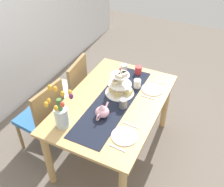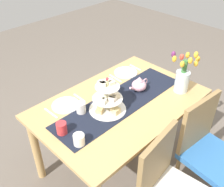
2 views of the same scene
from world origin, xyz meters
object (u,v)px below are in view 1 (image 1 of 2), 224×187
at_px(dining_table, 114,110).
at_px(knife_right, 157,82).
at_px(mug_orange, 138,70).
at_px(fork_left, 117,148).
at_px(mug_white_text, 137,84).
at_px(chair_left, 44,116).
at_px(cream_jug, 124,68).
at_px(teapot, 102,112).
at_px(chair_right, 70,89).
at_px(tulip_vase, 61,113).
at_px(knife_left, 131,125).
at_px(fork_right, 148,97).
at_px(dinner_plate_right, 152,89).
at_px(dinner_plate_left, 124,136).
at_px(mug_grey, 123,103).
at_px(tiered_cake_stand, 120,85).

bearing_deg(dining_table, knife_right, -29.83).
bearing_deg(mug_orange, fork_left, -167.39).
xyz_separation_m(knife_right, mug_white_text, (-0.18, 0.16, 0.04)).
bearing_deg(chair_left, knife_right, -51.20).
height_order(cream_jug, fork_left, cream_jug).
bearing_deg(knife_right, teapot, 158.90).
bearing_deg(chair_right, fork_left, -127.98).
bearing_deg(teapot, mug_orange, -2.92).
bearing_deg(mug_orange, tulip_vase, 163.97).
bearing_deg(knife_left, chair_left, 93.01).
height_order(fork_right, mug_white_text, mug_white_text).
bearing_deg(fork_left, dining_table, 28.51).
relative_size(dinner_plate_right, mug_orange, 2.42).
height_order(teapot, dinner_plate_right, teapot).
xyz_separation_m(chair_left, teapot, (0.05, -0.69, 0.30)).
height_order(tulip_vase, knife_right, tulip_vase).
distance_m(dining_table, tulip_vase, 0.62).
xyz_separation_m(chair_right, teapot, (-0.48, -0.69, 0.30)).
height_order(fork_left, knife_right, same).
relative_size(teapot, tulip_vase, 0.57).
relative_size(cream_jug, knife_left, 0.50).
height_order(dining_table, tulip_vase, tulip_vase).
height_order(teapot, tulip_vase, tulip_vase).
height_order(dinner_plate_left, mug_grey, mug_grey).
xyz_separation_m(tiered_cake_stand, teapot, (-0.39, -0.00, -0.04)).
bearing_deg(tulip_vase, chair_left, 63.43).
height_order(tulip_vase, dinner_plate_left, tulip_vase).
height_order(knife_left, knife_right, same).
distance_m(fork_left, mug_orange, 1.12).
distance_m(dinner_plate_left, mug_grey, 0.38).
bearing_deg(dining_table, fork_right, -53.94).
distance_m(dinner_plate_left, fork_left, 0.15).
distance_m(chair_right, knife_right, 1.04).
bearing_deg(knife_left, mug_orange, 16.93).
xyz_separation_m(mug_white_text, mug_orange, (0.25, 0.08, 0.00)).
distance_m(tulip_vase, knife_right, 1.15).
relative_size(dining_table, fork_right, 9.50).
bearing_deg(chair_left, dining_table, -67.44).
relative_size(dining_table, dinner_plate_right, 6.19).
bearing_deg(dinner_plate_right, knife_left, 180.00).
height_order(chair_left, tulip_vase, tulip_vase).
distance_m(tiered_cake_stand, mug_grey, 0.23).
distance_m(tiered_cake_stand, teapot, 0.39).
bearing_deg(dinner_plate_right, fork_left, 180.00).
height_order(cream_jug, mug_white_text, mug_white_text).
xyz_separation_m(dining_table, dinner_plate_right, (0.35, -0.29, 0.12)).
xyz_separation_m(dining_table, mug_orange, (0.57, -0.04, 0.16)).
bearing_deg(tulip_vase, mug_orange, -16.03).
bearing_deg(dinner_plate_right, mug_grey, 157.77).
bearing_deg(dinner_plate_left, fork_right, 0.00).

